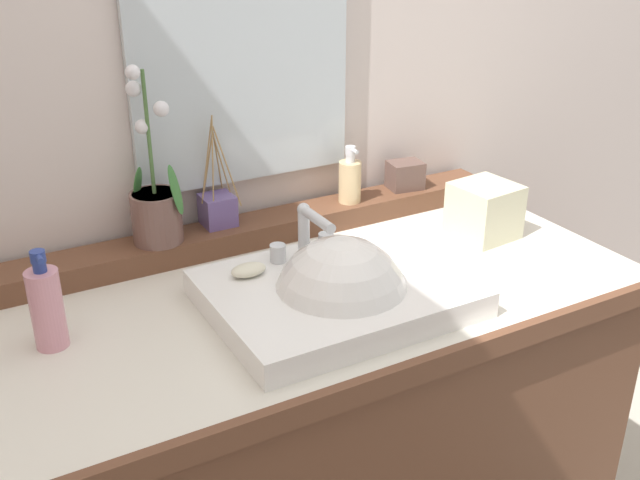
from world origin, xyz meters
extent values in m
cube|color=beige|center=(0.00, 0.43, 1.38)|extent=(3.07, 0.20, 2.77)
cube|color=brown|center=(0.00, 0.00, 0.42)|extent=(1.29, 0.62, 0.84)
cube|color=silver|center=(0.00, 0.00, 0.86)|extent=(1.31, 0.64, 0.04)
cube|color=brown|center=(0.00, -0.32, 0.86)|extent=(1.31, 0.02, 0.04)
cube|color=brown|center=(0.00, 0.26, 0.90)|extent=(1.24, 0.10, 0.05)
cube|color=white|center=(0.00, -0.09, 0.90)|extent=(0.48, 0.37, 0.05)
sphere|color=white|center=(0.00, -0.11, 0.89)|extent=(0.26, 0.26, 0.26)
cylinder|color=silver|center=(0.00, 0.04, 0.98)|extent=(0.02, 0.02, 0.10)
cylinder|color=silver|center=(0.00, -0.01, 1.03)|extent=(0.02, 0.11, 0.02)
sphere|color=silver|center=(0.00, 0.04, 1.03)|extent=(0.03, 0.03, 0.03)
cylinder|color=silver|center=(-0.06, 0.04, 0.95)|extent=(0.03, 0.03, 0.04)
cylinder|color=silver|center=(0.05, 0.04, 0.95)|extent=(0.03, 0.03, 0.04)
ellipsoid|color=beige|center=(-0.14, 0.02, 0.94)|extent=(0.07, 0.04, 0.02)
cylinder|color=brown|center=(-0.23, 0.26, 0.98)|extent=(0.11, 0.11, 0.11)
cylinder|color=tan|center=(-0.23, 0.26, 1.03)|extent=(0.09, 0.09, 0.01)
cylinder|color=#476B38|center=(-0.23, 0.26, 1.16)|extent=(0.01, 0.01, 0.25)
ellipsoid|color=#387033|center=(-0.26, 0.29, 1.05)|extent=(0.04, 0.04, 0.08)
ellipsoid|color=#387033|center=(-0.20, 0.21, 1.05)|extent=(0.04, 0.04, 0.11)
sphere|color=silver|center=(-0.24, 0.27, 1.18)|extent=(0.03, 0.03, 0.03)
sphere|color=silver|center=(-0.21, 0.24, 1.21)|extent=(0.03, 0.03, 0.03)
sphere|color=silver|center=(-0.25, 0.27, 1.25)|extent=(0.03, 0.03, 0.03)
sphere|color=silver|center=(-0.26, 0.24, 1.29)|extent=(0.03, 0.03, 0.03)
cylinder|color=#DABA84|center=(0.23, 0.25, 0.98)|extent=(0.05, 0.05, 0.10)
cylinder|color=silver|center=(0.23, 0.25, 1.04)|extent=(0.02, 0.02, 0.02)
cylinder|color=silver|center=(0.23, 0.25, 1.06)|extent=(0.02, 0.02, 0.02)
cylinder|color=silver|center=(0.23, 0.24, 1.06)|extent=(0.01, 0.03, 0.01)
cube|color=#695391|center=(-0.09, 0.28, 0.96)|extent=(0.07, 0.07, 0.07)
cylinder|color=#9E7A4C|center=(-0.07, 0.28, 1.06)|extent=(0.04, 0.01, 0.15)
cylinder|color=#9E7A4C|center=(-0.08, 0.29, 1.06)|extent=(0.03, 0.04, 0.15)
cylinder|color=#9E7A4C|center=(-0.10, 0.29, 1.07)|extent=(0.02, 0.04, 0.16)
cylinder|color=#9E7A4C|center=(-0.11, 0.27, 1.08)|extent=(0.04, 0.01, 0.19)
cylinder|color=#9E7A4C|center=(-0.10, 0.26, 1.08)|extent=(0.02, 0.03, 0.19)
cylinder|color=#9E7A4C|center=(-0.08, 0.25, 1.07)|extent=(0.04, 0.06, 0.17)
cube|color=brown|center=(0.40, 0.26, 0.96)|extent=(0.09, 0.08, 0.07)
cylinder|color=pink|center=(-0.50, 0.03, 0.95)|extent=(0.06, 0.06, 0.14)
cylinder|color=navy|center=(-0.50, 0.03, 1.03)|extent=(0.02, 0.02, 0.02)
cylinder|color=navy|center=(-0.50, 0.03, 1.05)|extent=(0.03, 0.03, 0.02)
cylinder|color=navy|center=(-0.50, 0.02, 1.05)|extent=(0.01, 0.03, 0.01)
cube|color=beige|center=(0.46, 0.03, 0.94)|extent=(0.14, 0.14, 0.13)
cube|color=silver|center=(0.00, 0.32, 1.29)|extent=(0.50, 0.02, 0.56)
camera|label=1|loc=(-0.63, -1.16, 1.59)|focal=41.79mm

